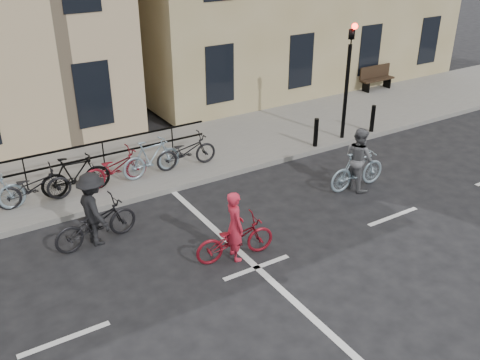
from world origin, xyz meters
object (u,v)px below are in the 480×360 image
bench (376,77)px  cyclist_pink (235,236)px  traffic_light (348,67)px  cyclist_dark (95,216)px  cyclist_grey (358,164)px

bench → cyclist_pink: size_ratio=0.87×
traffic_light → cyclist_dark: (-8.70, -1.64, -1.78)m
bench → cyclist_grey: 9.04m
cyclist_grey → cyclist_dark: (-6.81, 1.05, -0.02)m
traffic_light → bench: size_ratio=2.44×
bench → cyclist_dark: size_ratio=0.80×
cyclist_pink → bench: bearing=-49.8°
cyclist_pink → traffic_light: bearing=-51.9°
traffic_light → cyclist_dark: bearing=-169.3°
cyclist_pink → cyclist_dark: 3.15m
traffic_light → cyclist_grey: size_ratio=2.18×
bench → cyclist_pink: bearing=-147.4°
traffic_light → cyclist_grey: traffic_light is taller
cyclist_grey → traffic_light: bearing=-33.1°
cyclist_pink → cyclist_dark: (-2.32, 2.13, 0.13)m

